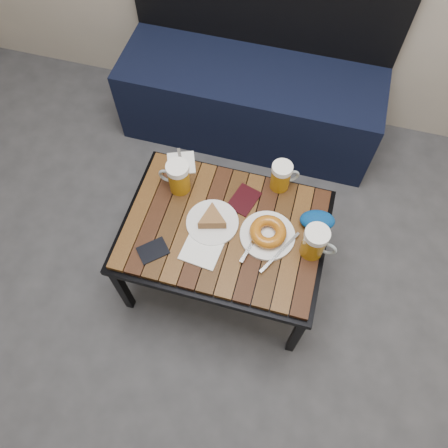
% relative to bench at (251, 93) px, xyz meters
% --- Properties ---
extents(ground, '(4.00, 4.00, 0.00)m').
position_rel_bench_xyz_m(ground, '(0.14, -1.76, -0.27)').
color(ground, '#2D2D30').
rests_on(ground, ground).
extents(bench, '(1.40, 0.50, 0.95)m').
position_rel_bench_xyz_m(bench, '(0.00, 0.00, 0.00)').
color(bench, black).
rests_on(bench, ground).
extents(cafe_table, '(0.84, 0.62, 0.47)m').
position_rel_bench_xyz_m(cafe_table, '(0.11, -0.96, 0.16)').
color(cafe_table, black).
rests_on(cafe_table, ground).
extents(beer_mug_left, '(0.14, 0.10, 0.15)m').
position_rel_bench_xyz_m(beer_mug_left, '(-0.13, -0.82, 0.28)').
color(beer_mug_left, '#99650C').
rests_on(beer_mug_left, cafe_table).
extents(beer_mug_centre, '(0.13, 0.11, 0.14)m').
position_rel_bench_xyz_m(beer_mug_centre, '(0.28, -0.70, 0.27)').
color(beer_mug_centre, '#99650C').
rests_on(beer_mug_centre, cafe_table).
extents(beer_mug_right, '(0.14, 0.10, 0.15)m').
position_rel_bench_xyz_m(beer_mug_right, '(0.47, -0.97, 0.28)').
color(beer_mug_right, '#99650C').
rests_on(beer_mug_right, cafe_table).
extents(plate_pie, '(0.21, 0.21, 0.06)m').
position_rel_bench_xyz_m(plate_pie, '(0.06, -0.96, 0.22)').
color(plate_pie, white).
rests_on(plate_pie, cafe_table).
extents(plate_bagel, '(0.24, 0.28, 0.06)m').
position_rel_bench_xyz_m(plate_bagel, '(0.29, -0.96, 0.22)').
color(plate_bagel, white).
rests_on(plate_bagel, cafe_table).
extents(napkin_left, '(0.16, 0.16, 0.01)m').
position_rel_bench_xyz_m(napkin_left, '(-0.16, -0.70, 0.20)').
color(napkin_left, white).
rests_on(napkin_left, cafe_table).
extents(napkin_right, '(0.16, 0.14, 0.01)m').
position_rel_bench_xyz_m(napkin_right, '(0.05, -1.09, 0.20)').
color(napkin_right, white).
rests_on(napkin_right, cafe_table).
extents(passport_navy, '(0.14, 0.14, 0.01)m').
position_rel_bench_xyz_m(passport_navy, '(-0.14, -1.14, 0.20)').
color(passport_navy, black).
rests_on(passport_navy, cafe_table).
extents(passport_burgundy, '(0.13, 0.16, 0.01)m').
position_rel_bench_xyz_m(passport_burgundy, '(0.15, -0.81, 0.20)').
color(passport_burgundy, black).
rests_on(passport_burgundy, cafe_table).
extents(knit_pouch, '(0.16, 0.12, 0.06)m').
position_rel_bench_xyz_m(knit_pouch, '(0.47, -0.85, 0.23)').
color(knit_pouch, '#040B74').
rests_on(knit_pouch, cafe_table).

